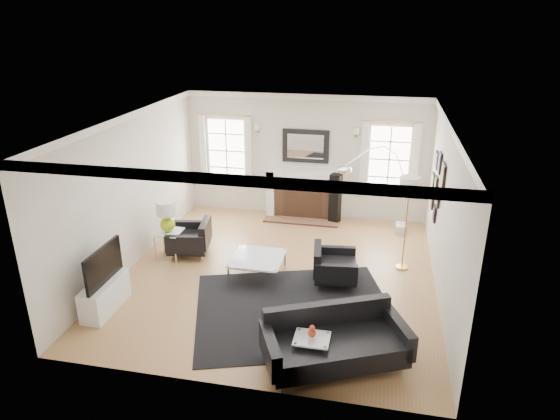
% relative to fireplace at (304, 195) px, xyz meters
% --- Properties ---
extents(floor, '(6.00, 6.00, 0.00)m').
position_rel_fireplace_xyz_m(floor, '(0.00, -2.79, -0.54)').
color(floor, '#A97647').
rests_on(floor, ground).
extents(back_wall, '(5.50, 0.04, 2.80)m').
position_rel_fireplace_xyz_m(back_wall, '(0.00, 0.21, 0.86)').
color(back_wall, silver).
rests_on(back_wall, floor).
extents(front_wall, '(5.50, 0.04, 2.80)m').
position_rel_fireplace_xyz_m(front_wall, '(0.00, -5.79, 0.86)').
color(front_wall, silver).
rests_on(front_wall, floor).
extents(left_wall, '(0.04, 6.00, 2.80)m').
position_rel_fireplace_xyz_m(left_wall, '(-2.75, -2.79, 0.86)').
color(left_wall, silver).
rests_on(left_wall, floor).
extents(right_wall, '(0.04, 6.00, 2.80)m').
position_rel_fireplace_xyz_m(right_wall, '(2.75, -2.79, 0.86)').
color(right_wall, silver).
rests_on(right_wall, floor).
extents(ceiling, '(5.50, 6.00, 0.02)m').
position_rel_fireplace_xyz_m(ceiling, '(0.00, -2.79, 2.26)').
color(ceiling, white).
rests_on(ceiling, back_wall).
extents(crown_molding, '(5.50, 6.00, 0.12)m').
position_rel_fireplace_xyz_m(crown_molding, '(0.00, -2.79, 2.20)').
color(crown_molding, white).
rests_on(crown_molding, back_wall).
extents(fireplace, '(1.70, 0.69, 1.11)m').
position_rel_fireplace_xyz_m(fireplace, '(0.00, 0.00, 0.00)').
color(fireplace, white).
rests_on(fireplace, floor).
extents(mantel_mirror, '(1.05, 0.07, 0.75)m').
position_rel_fireplace_xyz_m(mantel_mirror, '(0.00, 0.16, 1.11)').
color(mantel_mirror, black).
rests_on(mantel_mirror, back_wall).
extents(window_left, '(1.24, 0.15, 1.62)m').
position_rel_fireplace_xyz_m(window_left, '(-1.85, 0.16, 0.92)').
color(window_left, white).
rests_on(window_left, back_wall).
extents(window_right, '(1.24, 0.15, 1.62)m').
position_rel_fireplace_xyz_m(window_right, '(1.85, 0.16, 0.92)').
color(window_right, white).
rests_on(window_right, back_wall).
extents(gallery_wall, '(0.04, 1.73, 1.29)m').
position_rel_fireplace_xyz_m(gallery_wall, '(2.72, -1.50, 0.99)').
color(gallery_wall, black).
rests_on(gallery_wall, right_wall).
extents(tv_unit, '(0.35, 1.00, 1.09)m').
position_rel_fireplace_xyz_m(tv_unit, '(-2.44, -4.49, -0.21)').
color(tv_unit, white).
rests_on(tv_unit, floor).
extents(area_rug, '(3.73, 3.40, 0.01)m').
position_rel_fireplace_xyz_m(area_rug, '(0.49, -3.91, -0.54)').
color(area_rug, black).
rests_on(area_rug, floor).
extents(sofa, '(2.08, 1.56, 0.62)m').
position_rel_fireplace_xyz_m(sofa, '(1.23, -5.07, -0.21)').
color(sofa, black).
rests_on(sofa, floor).
extents(armchair_left, '(0.89, 0.96, 0.57)m').
position_rel_fireplace_xyz_m(armchair_left, '(-1.82, -2.33, -0.22)').
color(armchair_left, black).
rests_on(armchair_left, floor).
extents(armchair_right, '(0.83, 0.90, 0.55)m').
position_rel_fireplace_xyz_m(armchair_right, '(0.98, -2.90, -0.23)').
color(armchair_right, black).
rests_on(armchair_right, floor).
extents(coffee_table, '(0.91, 0.91, 0.40)m').
position_rel_fireplace_xyz_m(coffee_table, '(-0.33, -3.00, -0.17)').
color(coffee_table, silver).
rests_on(coffee_table, floor).
extents(side_table_left, '(0.49, 0.49, 0.54)m').
position_rel_fireplace_xyz_m(side_table_left, '(-2.20, -2.55, -0.11)').
color(side_table_left, silver).
rests_on(side_table_left, floor).
extents(nesting_table, '(0.46, 0.39, 0.51)m').
position_rel_fireplace_xyz_m(nesting_table, '(0.96, -5.28, -0.15)').
color(nesting_table, silver).
rests_on(nesting_table, floor).
extents(gourd_lamp, '(0.38, 0.38, 0.61)m').
position_rel_fireplace_xyz_m(gourd_lamp, '(-2.20, -2.55, 0.35)').
color(gourd_lamp, '#9FBA17').
rests_on(gourd_lamp, side_table_left).
extents(orange_vase, '(0.11, 0.11, 0.17)m').
position_rel_fireplace_xyz_m(orange_vase, '(0.96, -5.28, 0.06)').
color(orange_vase, red).
rests_on(orange_vase, nesting_table).
extents(arc_floor_lamp, '(1.45, 1.35, 2.06)m').
position_rel_fireplace_xyz_m(arc_floor_lamp, '(1.60, -0.90, 0.57)').
color(arc_floor_lamp, white).
rests_on(arc_floor_lamp, floor).
extents(stick_floor_lamp, '(0.36, 0.36, 1.77)m').
position_rel_fireplace_xyz_m(stick_floor_lamp, '(2.20, -2.10, 0.99)').
color(stick_floor_lamp, gold).
rests_on(stick_floor_lamp, floor).
extents(speaker_tower, '(0.28, 0.28, 1.14)m').
position_rel_fireplace_xyz_m(speaker_tower, '(0.74, -0.14, 0.03)').
color(speaker_tower, black).
rests_on(speaker_tower, floor).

